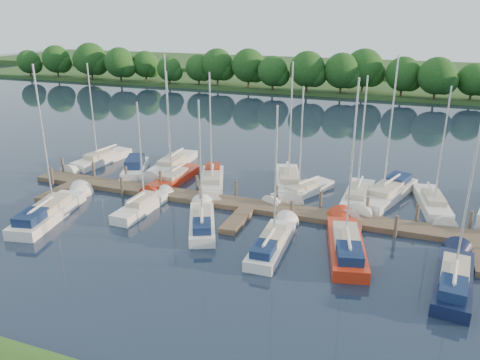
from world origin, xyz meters
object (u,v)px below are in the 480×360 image
(motorboat, at_px, (135,169))
(sailboat_n_0, at_px, (100,161))
(dock, at_px, (248,209))
(sailboat_n_5, at_px, (288,184))
(sailboat_s_2, at_px, (202,223))

(motorboat, bearing_deg, sailboat_n_0, -37.14)
(dock, distance_m, sailboat_n_5, 6.43)
(dock, relative_size, sailboat_s_2, 4.27)
(sailboat_n_5, bearing_deg, sailboat_s_2, 52.29)
(sailboat_s_2, bearing_deg, sailboat_n_5, 45.19)
(sailboat_n_0, bearing_deg, dock, 169.62)
(sailboat_n_5, bearing_deg, sailboat_n_0, -17.30)
(dock, distance_m, motorboat, 13.86)
(sailboat_n_5, height_order, sailboat_s_2, sailboat_n_5)
(sailboat_n_0, xyz_separation_m, sailboat_n_5, (19.46, 0.23, 0.00))
(motorboat, xyz_separation_m, sailboat_n_5, (14.54, 1.49, -0.08))
(dock, height_order, motorboat, motorboat)
(sailboat_n_0, xyz_separation_m, motorboat, (4.92, -1.26, 0.09))
(dock, distance_m, sailboat_s_2, 4.29)
(dock, xyz_separation_m, sailboat_n_5, (1.52, 6.25, 0.09))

